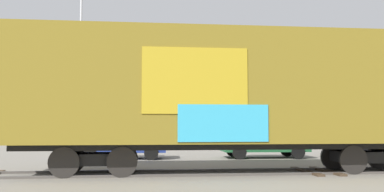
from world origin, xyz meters
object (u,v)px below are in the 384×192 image
object	(u,v)px
freight_car	(236,90)
parked_car_green	(263,141)
parked_car_black	(371,140)
flagpole	(84,41)
parked_car_blue	(121,140)

from	to	relation	value
freight_car	parked_car_green	bearing A→B (deg)	67.57
freight_car	parked_car_green	size ratio (longest dim) A/B	3.51
freight_car	parked_car_black	distance (m)	10.76
flagpole	parked_car_blue	bearing A→B (deg)	-55.88
parked_car_green	parked_car_blue	bearing A→B (deg)	179.29
freight_car	parked_car_blue	distance (m)	7.91
parked_car_black	parked_car_green	bearing A→B (deg)	-177.65
freight_car	parked_car_blue	xyz separation A→B (m)	(-4.07, 6.54, -1.82)
flagpole	parked_car_blue	world-z (taller)	flagpole
freight_car	flagpole	bearing A→B (deg)	122.66
freight_car	flagpole	world-z (taller)	flagpole
flagpole	parked_car_green	xyz separation A→B (m)	(9.02, -3.46, -5.32)
flagpole	parked_car_blue	xyz separation A→B (m)	(2.29, -3.37, -5.25)
freight_car	parked_car_black	size ratio (longest dim) A/B	3.30
freight_car	flagpole	distance (m)	12.26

